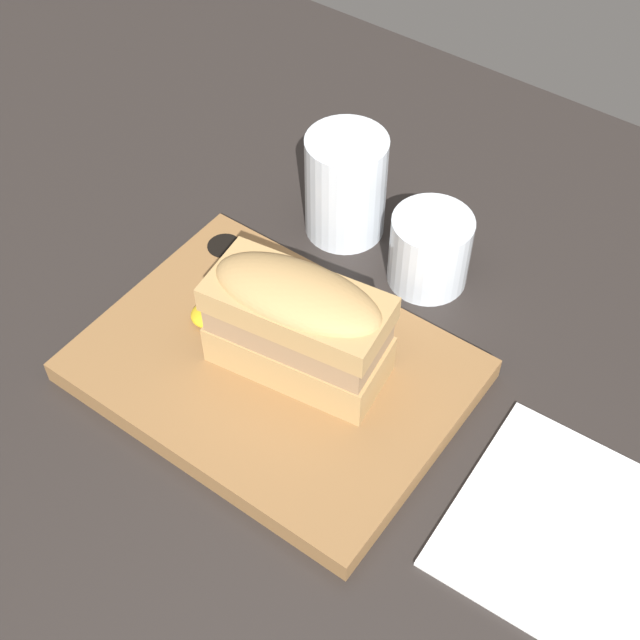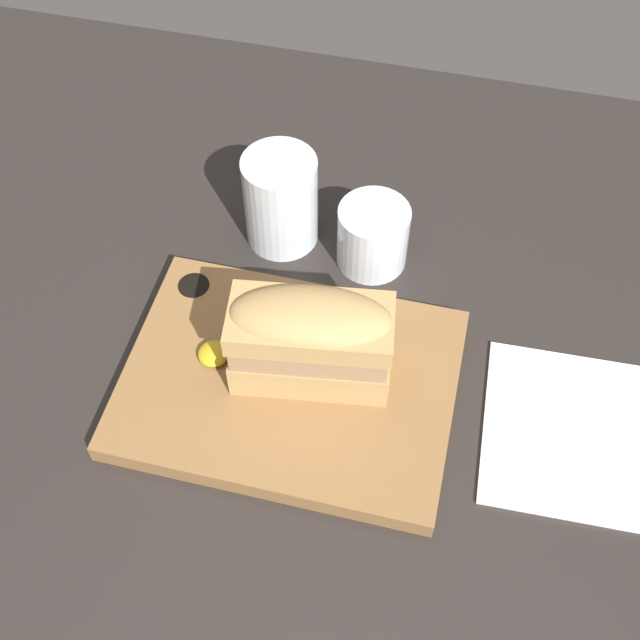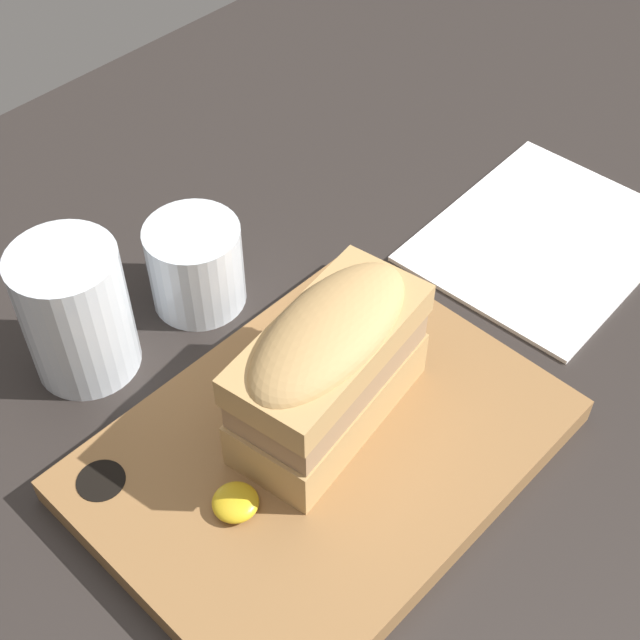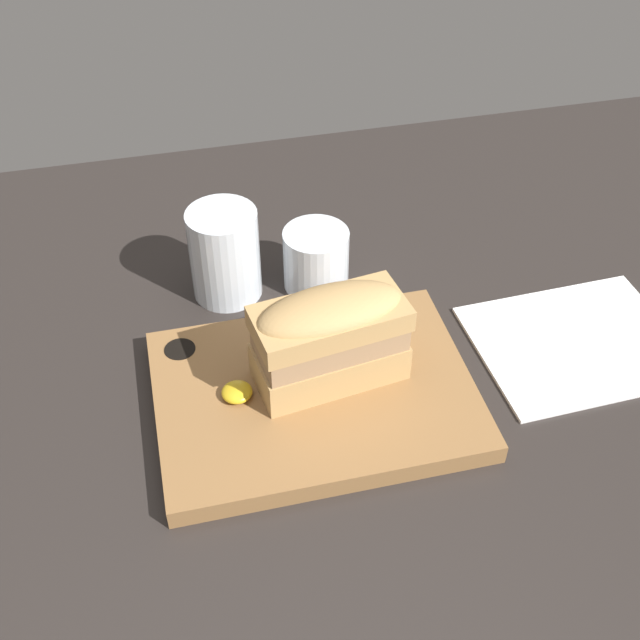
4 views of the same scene
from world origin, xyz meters
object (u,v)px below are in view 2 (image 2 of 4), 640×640
Objects in this scene: wine_glass at (373,237)px; napkin at (602,438)px; sandwich at (311,337)px; water_glass at (281,205)px; serving_board at (289,382)px.

napkin is (25.30, -16.61, -3.30)cm from wine_glass.
wine_glass is (2.56, 16.90, -4.28)cm from sandwich.
sandwich is at bearing -179.41° from napkin.
sandwich is 1.42× the size of water_glass.
water_glass is at bearing 113.39° from sandwich.
napkin is at bearing 2.79° from serving_board.
water_glass reaches higher than napkin.
sandwich is at bearing 30.97° from serving_board.
water_glass is 0.48× the size of napkin.
wine_glass is at bearing 146.71° from napkin.
wine_glass is 30.44cm from napkin.
napkin is (29.80, 1.45, -0.89)cm from serving_board.
water_glass is (-5.82, 19.12, 3.65)cm from serving_board.
wine_glass reaches higher than serving_board.
wine_glass is (10.33, -1.06, -1.25)cm from water_glass.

